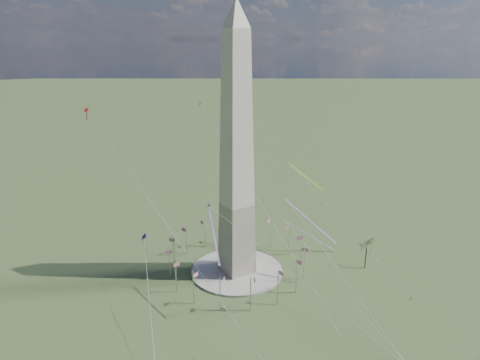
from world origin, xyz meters
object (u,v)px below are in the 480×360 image
washington_monument (237,154)px  kite_delta_black (290,163)px  tree_near (367,245)px  person_east (411,298)px

washington_monument → kite_delta_black: size_ratio=6.44×
washington_monument → tree_near: 63.91m
person_east → tree_near: bearing=-117.8°
washington_monument → tree_near: (44.78, -25.44, -37.85)m
washington_monument → person_east: size_ratio=65.59×
person_east → washington_monument: bearing=-69.3°
washington_monument → person_east: bearing=-50.5°
person_east → kite_delta_black: kite_delta_black is taller
person_east → kite_delta_black: (-11.59, 54.87, 38.06)m
washington_monument → person_east: (40.98, -49.68, -47.19)m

